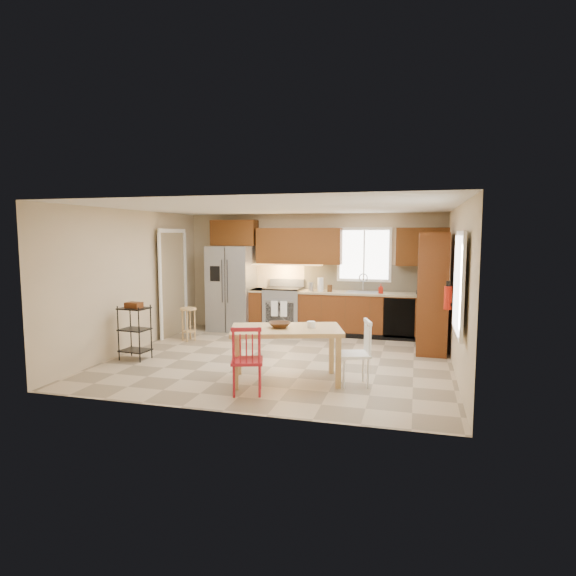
# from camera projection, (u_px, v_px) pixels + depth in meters

# --- Properties ---
(floor) EXTENTS (5.50, 5.50, 0.00)m
(floor) POSITION_uv_depth(u_px,v_px,m) (280.00, 359.00, 8.02)
(floor) COLOR tan
(floor) RESTS_ON ground
(ceiling) EXTENTS (5.50, 5.00, 0.02)m
(ceiling) POSITION_uv_depth(u_px,v_px,m) (280.00, 207.00, 7.74)
(ceiling) COLOR silver
(ceiling) RESTS_ON ground
(wall_back) EXTENTS (5.50, 0.02, 2.50)m
(wall_back) POSITION_uv_depth(u_px,v_px,m) (312.00, 273.00, 10.28)
(wall_back) COLOR #CCB793
(wall_back) RESTS_ON ground
(wall_front) EXTENTS (5.50, 0.02, 2.50)m
(wall_front) POSITION_uv_depth(u_px,v_px,m) (220.00, 306.00, 5.48)
(wall_front) COLOR #CCB793
(wall_front) RESTS_ON ground
(wall_left) EXTENTS (0.02, 5.00, 2.50)m
(wall_left) POSITION_uv_depth(u_px,v_px,m) (132.00, 280.00, 8.58)
(wall_left) COLOR #CCB793
(wall_left) RESTS_ON ground
(wall_right) EXTENTS (0.02, 5.00, 2.50)m
(wall_right) POSITION_uv_depth(u_px,v_px,m) (457.00, 289.00, 7.17)
(wall_right) COLOR #CCB793
(wall_right) RESTS_ON ground
(refrigerator) EXTENTS (0.92, 0.75, 1.82)m
(refrigerator) POSITION_uv_depth(u_px,v_px,m) (232.00, 288.00, 10.39)
(refrigerator) COLOR gray
(refrigerator) RESTS_ON floor
(range_stove) EXTENTS (0.76, 0.63, 0.92)m
(range_stove) POSITION_uv_depth(u_px,v_px,m) (284.00, 310.00, 10.20)
(range_stove) COLOR gray
(range_stove) RESTS_ON floor
(base_cabinet_narrow) EXTENTS (0.30, 0.60, 0.90)m
(base_cabinet_narrow) POSITION_uv_depth(u_px,v_px,m) (259.00, 310.00, 10.36)
(base_cabinet_narrow) COLOR #5D2911
(base_cabinet_narrow) RESTS_ON floor
(base_cabinet_run) EXTENTS (2.92, 0.60, 0.90)m
(base_cabinet_run) POSITION_uv_depth(u_px,v_px,m) (371.00, 315.00, 9.75)
(base_cabinet_run) COLOR #5D2911
(base_cabinet_run) RESTS_ON floor
(dishwasher) EXTENTS (0.60, 0.02, 0.78)m
(dishwasher) POSITION_uv_depth(u_px,v_px,m) (399.00, 318.00, 9.33)
(dishwasher) COLOR black
(dishwasher) RESTS_ON floor
(backsplash) EXTENTS (2.92, 0.03, 0.55)m
(backsplash) POSITION_uv_depth(u_px,v_px,m) (373.00, 278.00, 9.94)
(backsplash) COLOR beige
(backsplash) RESTS_ON wall_back
(upper_over_fridge) EXTENTS (1.00, 0.35, 0.55)m
(upper_over_fridge) POSITION_uv_depth(u_px,v_px,m) (234.00, 233.00, 10.45)
(upper_over_fridge) COLOR #643010
(upper_over_fridge) RESTS_ON wall_back
(upper_left_block) EXTENTS (1.80, 0.35, 0.75)m
(upper_left_block) POSITION_uv_depth(u_px,v_px,m) (299.00, 246.00, 10.11)
(upper_left_block) COLOR #643010
(upper_left_block) RESTS_ON wall_back
(upper_right_block) EXTENTS (1.00, 0.35, 0.75)m
(upper_right_block) POSITION_uv_depth(u_px,v_px,m) (422.00, 247.00, 9.47)
(upper_right_block) COLOR #643010
(upper_right_block) RESTS_ON wall_back
(window_back) EXTENTS (1.12, 0.04, 1.12)m
(window_back) POSITION_uv_depth(u_px,v_px,m) (364.00, 255.00, 9.93)
(window_back) COLOR white
(window_back) RESTS_ON wall_back
(sink) EXTENTS (0.62, 0.46, 0.16)m
(sink) POSITION_uv_depth(u_px,v_px,m) (362.00, 294.00, 9.75)
(sink) COLOR gray
(sink) RESTS_ON base_cabinet_run
(undercab_glow) EXTENTS (1.60, 0.30, 0.01)m
(undercab_glow) POSITION_uv_depth(u_px,v_px,m) (285.00, 265.00, 10.21)
(undercab_glow) COLOR #FFBF66
(undercab_glow) RESTS_ON wall_back
(soap_bottle) EXTENTS (0.09, 0.09, 0.19)m
(soap_bottle) POSITION_uv_depth(u_px,v_px,m) (381.00, 289.00, 9.54)
(soap_bottle) COLOR #AA180B
(soap_bottle) RESTS_ON base_cabinet_run
(paper_towel) EXTENTS (0.12, 0.12, 0.28)m
(paper_towel) POSITION_uv_depth(u_px,v_px,m) (320.00, 285.00, 9.90)
(paper_towel) COLOR white
(paper_towel) RESTS_ON base_cabinet_run
(canister_steel) EXTENTS (0.11, 0.11, 0.18)m
(canister_steel) POSITION_uv_depth(u_px,v_px,m) (311.00, 287.00, 9.96)
(canister_steel) COLOR gray
(canister_steel) RESTS_ON base_cabinet_run
(canister_wood) EXTENTS (0.10, 0.10, 0.14)m
(canister_wood) POSITION_uv_depth(u_px,v_px,m) (330.00, 288.00, 9.83)
(canister_wood) COLOR #4D2E14
(canister_wood) RESTS_ON base_cabinet_run
(pantry) EXTENTS (0.50, 0.95, 2.10)m
(pantry) POSITION_uv_depth(u_px,v_px,m) (432.00, 293.00, 8.43)
(pantry) COLOR #5D2911
(pantry) RESTS_ON floor
(fire_extinguisher) EXTENTS (0.12, 0.12, 0.36)m
(fire_extinguisher) POSITION_uv_depth(u_px,v_px,m) (448.00, 298.00, 7.36)
(fire_extinguisher) COLOR #AA180B
(fire_extinguisher) RESTS_ON wall_right
(window_right) EXTENTS (0.04, 1.02, 1.32)m
(window_right) POSITION_uv_depth(u_px,v_px,m) (459.00, 284.00, 6.06)
(window_right) COLOR white
(window_right) RESTS_ON wall_right
(doorway) EXTENTS (0.04, 0.95, 2.10)m
(doorway) POSITION_uv_depth(u_px,v_px,m) (172.00, 284.00, 9.83)
(doorway) COLOR #8C7A59
(doorway) RESTS_ON wall_left
(dining_table) EXTENTS (1.72, 1.28, 0.75)m
(dining_table) POSITION_uv_depth(u_px,v_px,m) (286.00, 355.00, 6.78)
(dining_table) COLOR tan
(dining_table) RESTS_ON floor
(chair_red) EXTENTS (0.53, 0.53, 0.90)m
(chair_red) POSITION_uv_depth(u_px,v_px,m) (247.00, 360.00, 6.24)
(chair_red) COLOR #B01B26
(chair_red) RESTS_ON floor
(chair_white) EXTENTS (0.53, 0.53, 0.90)m
(chair_white) POSITION_uv_depth(u_px,v_px,m) (354.00, 353.00, 6.58)
(chair_white) COLOR white
(chair_white) RESTS_ON floor
(table_bowl) EXTENTS (0.39, 0.39, 0.08)m
(table_bowl) POSITION_uv_depth(u_px,v_px,m) (280.00, 328.00, 6.76)
(table_bowl) COLOR #4D2E14
(table_bowl) RESTS_ON dining_table
(table_jar) EXTENTS (0.14, 0.14, 0.13)m
(table_jar) POSITION_uv_depth(u_px,v_px,m) (311.00, 326.00, 6.74)
(table_jar) COLOR white
(table_jar) RESTS_ON dining_table
(bar_stool) EXTENTS (0.35, 0.35, 0.65)m
(bar_stool) POSITION_uv_depth(u_px,v_px,m) (189.00, 324.00, 9.37)
(bar_stool) COLOR tan
(bar_stool) RESTS_ON floor
(utility_cart) EXTENTS (0.48, 0.39, 0.91)m
(utility_cart) POSITION_uv_depth(u_px,v_px,m) (135.00, 332.00, 7.96)
(utility_cart) COLOR black
(utility_cart) RESTS_ON floor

